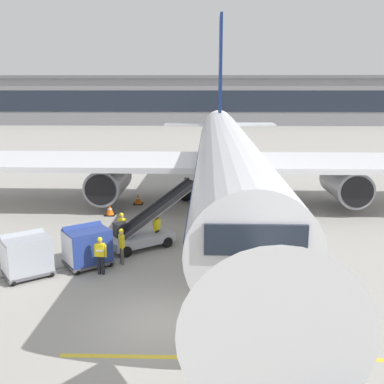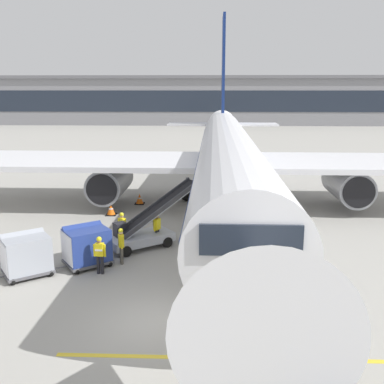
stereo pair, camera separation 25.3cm
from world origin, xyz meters
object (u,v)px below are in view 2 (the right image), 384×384
object	(u,v)px
ground_crew_by_carts	(121,244)
ground_crew_marshaller	(100,253)
ground_crew_wingwalker	(122,226)
safety_cone_engine_keepout	(111,210)
baggage_cart_lead	(86,245)
ground_crew_by_loader	(157,227)
safety_cone_wingtip	(140,199)
baggage_cart_second	(26,254)
parked_airplane	(228,155)
belt_loader	(144,230)

from	to	relation	value
ground_crew_by_carts	ground_crew_marshaller	xyz separation A→B (m)	(-0.73, -1.21, 0.00)
ground_crew_wingwalker	safety_cone_engine_keepout	xyz separation A→B (m)	(-1.82, 5.54, -0.63)
ground_crew_wingwalker	safety_cone_engine_keepout	size ratio (longest dim) A/B	2.31
baggage_cart_lead	safety_cone_engine_keepout	world-z (taller)	baggage_cart_lead
ground_crew_by_loader	safety_cone_wingtip	bearing A→B (deg)	104.78
ground_crew_wingwalker	safety_cone_wingtip	bearing A→B (deg)	92.62
baggage_cart_second	ground_crew_by_loader	bearing A→B (deg)	37.82
baggage_cart_second	ground_crew_marshaller	world-z (taller)	baggage_cart_second
baggage_cart_lead	parked_airplane	bearing A→B (deg)	58.57
parked_airplane	safety_cone_wingtip	bearing A→B (deg)	179.79
belt_loader	safety_cone_wingtip	xyz separation A→B (m)	(-1.60, 8.83, -0.54)
ground_crew_by_loader	ground_crew_by_carts	xyz separation A→B (m)	(-1.38, -2.66, 0.00)
baggage_cart_lead	ground_crew_by_loader	distance (m)	4.15
ground_crew_by_loader	ground_crew_marshaller	size ratio (longest dim) A/B	1.00
parked_airplane	safety_cone_wingtip	world-z (taller)	parked_airplane
parked_airplane	ground_crew_by_loader	distance (m)	9.76
baggage_cart_lead	ground_crew_marshaller	distance (m)	1.28
ground_crew_by_loader	ground_crew_by_carts	world-z (taller)	same
belt_loader	ground_crew_by_carts	xyz separation A→B (m)	(-0.73, -2.36, 0.09)
ground_crew_marshaller	ground_crew_wingwalker	xyz separation A→B (m)	(0.25, 3.91, 0.00)
parked_airplane	baggage_cart_second	distance (m)	15.91
ground_crew_marshaller	safety_cone_wingtip	xyz separation A→B (m)	(-0.14, 12.39, -0.63)
baggage_cart_lead	ground_crew_wingwalker	size ratio (longest dim) A/B	1.53
belt_loader	safety_cone_wingtip	distance (m)	8.99
ground_crew_by_carts	ground_crew_marshaller	size ratio (longest dim) A/B	1.00
belt_loader	baggage_cart_second	bearing A→B (deg)	-140.65
ground_crew_marshaller	ground_crew_wingwalker	world-z (taller)	same
ground_crew_marshaller	safety_cone_wingtip	size ratio (longest dim) A/B	2.32
baggage_cart_lead	baggage_cart_second	distance (m)	2.65
baggage_cart_second	parked_airplane	bearing A→B (deg)	53.56
parked_airplane	ground_crew_wingwalker	xyz separation A→B (m)	(-5.87, -8.46, -2.60)
ground_crew_by_carts	safety_cone_engine_keepout	world-z (taller)	ground_crew_by_carts
safety_cone_engine_keepout	safety_cone_wingtip	distance (m)	3.27
ground_crew_by_carts	safety_cone_wingtip	world-z (taller)	ground_crew_by_carts
ground_crew_by_loader	safety_cone_engine_keepout	xyz separation A→B (m)	(-3.68, 5.59, -0.63)
ground_crew_wingwalker	belt_loader	bearing A→B (deg)	-15.99
safety_cone_wingtip	ground_crew_by_loader	bearing A→B (deg)	-75.22
baggage_cart_lead	ground_crew_marshaller	size ratio (longest dim) A/B	1.53
parked_airplane	safety_cone_engine_keepout	bearing A→B (deg)	-159.23
belt_loader	ground_crew_by_carts	world-z (taller)	belt_loader
ground_crew_by_carts	parked_airplane	bearing A→B (deg)	64.21
parked_airplane	safety_cone_wingtip	xyz separation A→B (m)	(-6.26, 0.02, -3.24)
baggage_cart_second	safety_cone_wingtip	world-z (taller)	baggage_cart_second
belt_loader	baggage_cart_second	distance (m)	6.03
ground_crew_marshaller	ground_crew_by_carts	bearing A→B (deg)	59.00
baggage_cart_second	ground_crew_by_loader	xyz separation A→B (m)	(5.31, 4.12, -0.00)
baggage_cart_second	ground_crew_wingwalker	distance (m)	5.41
belt_loader	baggage_cart_lead	xyz separation A→B (m)	(-2.31, -2.61, 0.09)
baggage_cart_second	ground_crew_by_carts	distance (m)	4.20
belt_loader	safety_cone_wingtip	size ratio (longest dim) A/B	6.52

